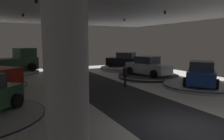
{
  "coord_description": "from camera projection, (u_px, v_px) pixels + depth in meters",
  "views": [
    {
      "loc": [
        -6.17,
        -5.59,
        3.31
      ],
      "look_at": [
        0.3,
        7.31,
        1.4
      ],
      "focal_mm": 34.28,
      "sensor_mm": 36.0,
      "label": 1
    }
  ],
  "objects": [
    {
      "name": "ground",
      "position": [
        191.0,
        130.0,
        8.13
      ],
      "size": [
        24.0,
        44.0,
        0.06
      ],
      "color": "silver"
    },
    {
      "name": "column_left",
      "position": [
        66.0,
        63.0,
        5.74
      ],
      "size": [
        1.2,
        1.2,
        5.5
      ],
      "color": "silver",
      "rests_on": "ground"
    },
    {
      "name": "display_platform_deep_right",
      "position": [
        125.0,
        68.0,
        25.26
      ],
      "size": [
        5.75,
        5.75,
        0.36
      ],
      "color": "#B7B7BC",
      "rests_on": "ground"
    },
    {
      "name": "display_car_deep_right",
      "position": [
        125.0,
        60.0,
        25.12
      ],
      "size": [
        4.01,
        4.41,
        1.71
      ],
      "color": "black",
      "rests_on": "display_platform_deep_right"
    },
    {
      "name": "display_platform_deep_left",
      "position": [
        9.0,
        74.0,
        20.79
      ],
      "size": [
        5.68,
        5.68,
        0.37
      ],
      "color": "silver",
      "rests_on": "ground"
    },
    {
      "name": "pickup_truck_deep_left",
      "position": [
        11.0,
        62.0,
        20.88
      ],
      "size": [
        5.7,
        4.01,
        2.3
      ],
      "color": "#2D5638",
      "rests_on": "display_platform_deep_left"
    },
    {
      "name": "display_platform_far_right",
      "position": [
        148.0,
        76.0,
        19.93
      ],
      "size": [
        5.63,
        5.63,
        0.26
      ],
      "color": "#333338",
      "rests_on": "ground"
    },
    {
      "name": "display_car_far_right",
      "position": [
        148.0,
        67.0,
        19.83
      ],
      "size": [
        3.0,
        4.51,
        1.71
      ],
      "color": "silver",
      "rests_on": "display_platform_far_right"
    },
    {
      "name": "display_platform_mid_right",
      "position": [
        200.0,
        85.0,
        15.7
      ],
      "size": [
        5.47,
        5.47,
        0.22
      ],
      "color": "#B7B7BC",
      "rests_on": "ground"
    },
    {
      "name": "display_car_mid_right",
      "position": [
        201.0,
        74.0,
        15.56
      ],
      "size": [
        4.36,
        4.1,
        1.71
      ],
      "color": "navy",
      "rests_on": "display_platform_mid_right"
    },
    {
      "name": "visitor_walking_near",
      "position": [
        125.0,
        75.0,
        15.65
      ],
      "size": [
        0.32,
        0.32,
        1.59
      ],
      "color": "black",
      "rests_on": "ground"
    }
  ]
}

